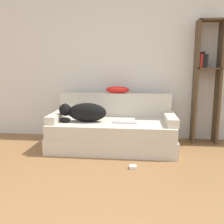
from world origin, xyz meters
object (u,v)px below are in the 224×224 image
object	(u,v)px
power_adapter	(133,167)
dog	(84,112)
couch	(113,135)
throw_pillow	(117,90)
laptop	(125,122)
bookshelf	(207,77)

from	to	relation	value
power_adapter	dog	bearing A→B (deg)	138.08
couch	throw_pillow	size ratio (longest dim) A/B	4.84
laptop	bookshelf	xyz separation A→B (m)	(1.23, 0.53, 0.61)
throw_pillow	bookshelf	size ratio (longest dim) A/B	0.20
dog	bookshelf	size ratio (longest dim) A/B	0.37
dog	laptop	xyz separation A→B (m)	(0.59, 0.01, -0.13)
laptop	power_adapter	distance (m)	0.80
laptop	throw_pillow	bearing A→B (deg)	106.41
couch	laptop	distance (m)	0.29
dog	throw_pillow	distance (m)	0.71
dog	bookshelf	world-z (taller)	bookshelf
couch	dog	bearing A→B (deg)	-167.89
dog	throw_pillow	bearing A→B (deg)	46.62
couch	power_adapter	distance (m)	0.83
dog	bookshelf	distance (m)	1.96
dog	laptop	size ratio (longest dim) A/B	1.97
bookshelf	dog	bearing A→B (deg)	-163.37
throw_pillow	power_adapter	distance (m)	1.42
laptop	bookshelf	world-z (taller)	bookshelf
couch	throw_pillow	distance (m)	0.74
dog	throw_pillow	world-z (taller)	throw_pillow
throw_pillow	power_adapter	bearing A→B (deg)	-75.71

